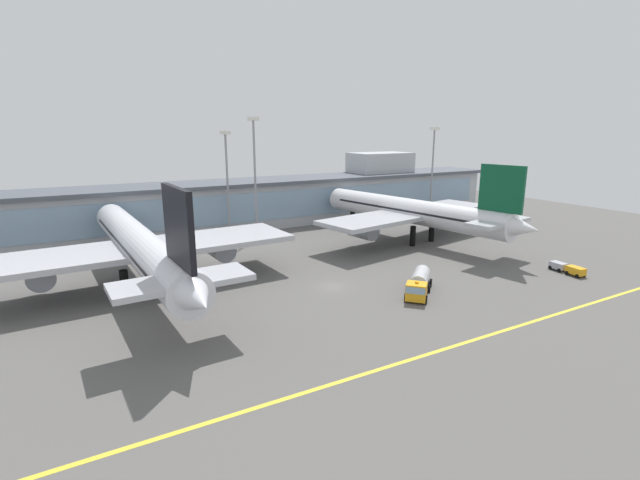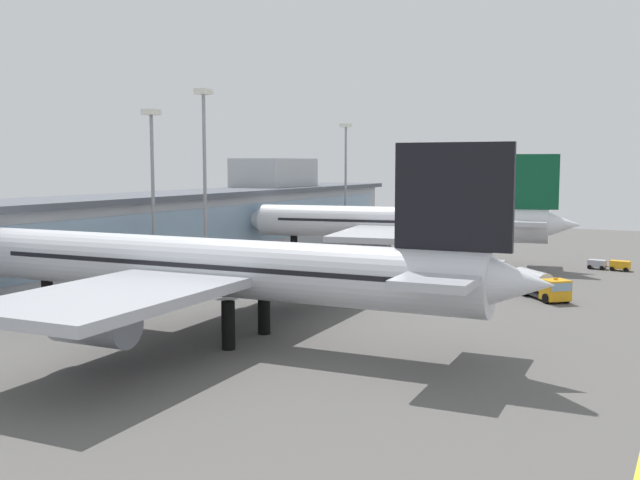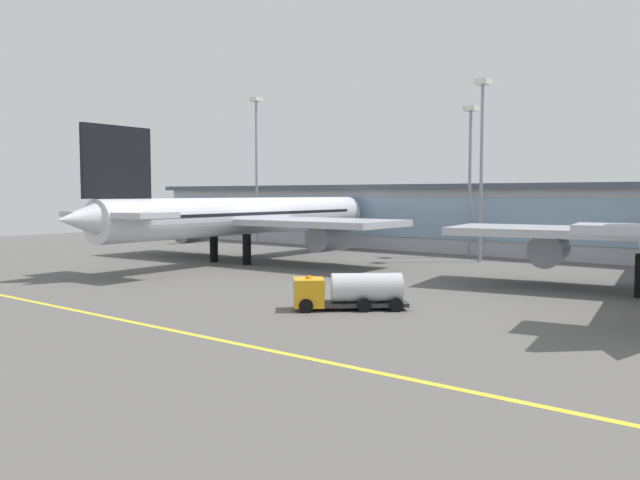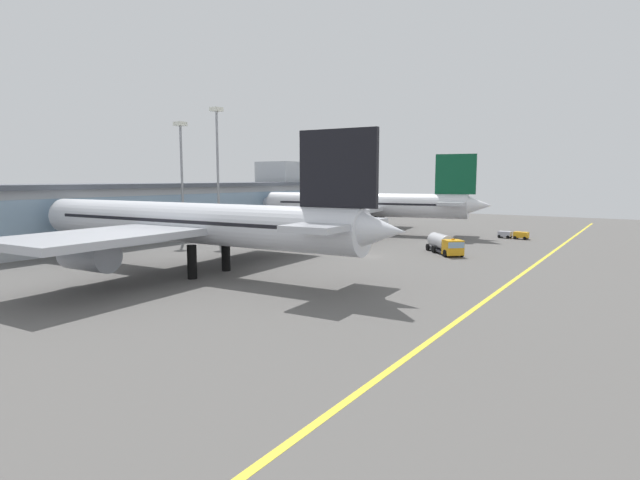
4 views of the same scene
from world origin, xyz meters
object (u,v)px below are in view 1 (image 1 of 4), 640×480
object	(u,v)px
fuel_tanker_truck	(419,284)
apron_light_mast_centre	(255,161)
airliner_near_right	(411,212)
airliner_near_left	(140,247)
baggage_tug_near	(568,268)
apron_light_mast_west	(433,158)
apron_light_mast_far_east	(227,168)

from	to	relation	value
fuel_tanker_truck	apron_light_mast_centre	bearing A→B (deg)	-121.97
airliner_near_right	fuel_tanker_truck	bearing A→B (deg)	131.77
fuel_tanker_truck	apron_light_mast_centre	xyz separation A→B (m)	(-7.41, 40.52, 14.31)
airliner_near_left	fuel_tanker_truck	world-z (taller)	airliner_near_left
baggage_tug_near	apron_light_mast_west	world-z (taller)	apron_light_mast_west
baggage_tug_near	apron_light_mast_far_east	xyz separation A→B (m)	(-38.03, 49.86, 13.56)
fuel_tanker_truck	baggage_tug_near	xyz separation A→B (m)	(26.56, -4.32, -0.72)
baggage_tug_near	apron_light_mast_west	size ratio (longest dim) A/B	0.25
airliner_near_right	apron_light_mast_far_east	distance (m)	38.17
airliner_near_left	airliner_near_right	xyz separation A→B (m)	(51.54, 3.18, -0.08)
airliner_near_left	fuel_tanker_truck	bearing A→B (deg)	-126.40
airliner_near_left	apron_light_mast_far_east	bearing A→B (deg)	-43.72
airliner_near_left	apron_light_mast_centre	distance (m)	32.96
baggage_tug_near	airliner_near_right	bearing A→B (deg)	-159.59
apron_light_mast_west	apron_light_mast_centre	distance (m)	51.54
fuel_tanker_truck	baggage_tug_near	distance (m)	26.91
airliner_near_right	baggage_tug_near	bearing A→B (deg)	-175.78
fuel_tanker_truck	apron_light_mast_far_east	xyz separation A→B (m)	(-11.47, 45.54, 12.84)
fuel_tanker_truck	apron_light_mast_far_east	world-z (taller)	apron_light_mast_far_east
apron_light_mast_far_east	airliner_near_right	bearing A→B (deg)	-34.47
baggage_tug_near	airliner_near_left	bearing A→B (deg)	-107.39
apron_light_mast_west	apron_light_mast_centre	xyz separation A→B (m)	(-51.30, -4.92, 0.98)
fuel_tanker_truck	apron_light_mast_west	bearing A→B (deg)	-176.34
apron_light_mast_west	apron_light_mast_far_east	size ratio (longest dim) A/B	1.04
airliner_near_left	fuel_tanker_truck	xyz separation A→B (m)	(32.32, -21.29, -4.51)
airliner_near_right	apron_light_mast_centre	distance (m)	32.63
airliner_near_left	airliner_near_right	distance (m)	51.64
airliner_near_left	airliner_near_right	bearing A→B (deg)	-89.50
fuel_tanker_truck	apron_light_mast_far_east	distance (m)	48.69
apron_light_mast_centre	apron_light_mast_far_east	size ratio (longest dim) A/B	1.12
apron_light_mast_centre	airliner_near_right	bearing A→B (deg)	-31.08
apron_light_mast_west	airliner_near_left	bearing A→B (deg)	-162.42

